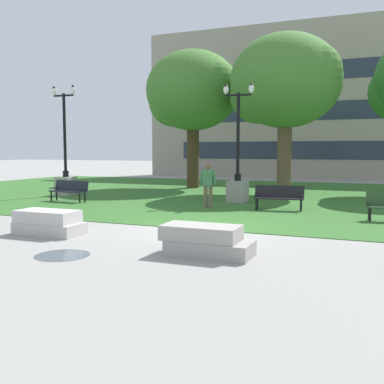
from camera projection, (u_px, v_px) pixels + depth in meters
ground_plane at (197, 230)px, 12.62m from camera, size 140.00×140.00×0.00m
grass_lawn at (273, 196)px, 21.83m from camera, size 40.00×20.00×0.02m
concrete_block_center at (49, 223)px, 11.89m from camera, size 1.80×0.90×0.64m
concrete_block_left at (206, 241)px, 9.53m from camera, size 1.93×0.90×0.64m
puddle at (62, 255)px, 9.54m from camera, size 1.17×1.17×0.01m
park_bench_near_left at (69, 190)px, 19.25m from camera, size 1.84×0.71×0.90m
park_bench_near_right at (279, 196)px, 16.53m from camera, size 1.85×0.73×0.90m
lamp_post_left at (238, 178)px, 19.08m from camera, size 1.32×0.80×5.00m
lamp_post_right at (66, 173)px, 21.83m from camera, size 1.32×0.80×5.31m
tree_near_left at (284, 83)px, 22.27m from camera, size 5.75×5.47×7.95m
tree_far_right at (192, 92)px, 25.90m from camera, size 5.67×5.40×7.92m
person_bystander_near_lawn at (208, 183)px, 17.04m from camera, size 0.70×0.26×1.71m
building_facade_distant at (293, 101)px, 35.24m from camera, size 24.30×1.03×12.09m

